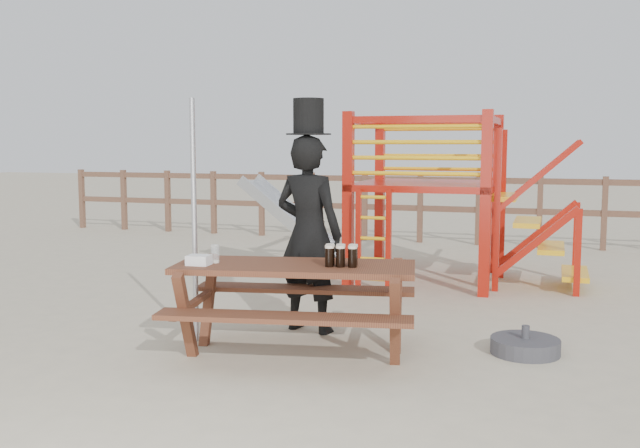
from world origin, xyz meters
The scene contains 10 objects.
ground centered at (0.00, 0.00, 0.00)m, with size 60.00×60.00×0.00m, color #BDB093.
back_fence centered at (0.00, 7.00, 0.74)m, with size 15.09×0.09×1.20m.
playground_fort centered at (0.12, 3.58, 1.07)m, with size 4.71×1.84×2.10m.
picnic_table centered at (-0.25, 0.04, 0.47)m, with size 2.15×1.67×0.75m.
man_with_hat centered at (-0.39, 0.78, 0.95)m, with size 0.73×0.55×2.13m.
metal_pole centered at (-1.22, 0.14, 1.05)m, with size 0.05×0.05×2.11m, color #B2B2B7.
parasol_base centered at (1.54, 0.64, 0.07)m, with size 0.56×0.56×0.24m.
paper_bag centered at (-0.97, -0.24, 0.79)m, with size 0.18×0.14×0.08m, color white.
stout_pints centered at (0.13, 0.07, 0.84)m, with size 0.27×0.19×0.17m.
empty_glasses centered at (-0.90, -0.10, 0.82)m, with size 0.07×0.07×0.15m.
Camera 1 is at (1.73, -5.31, 1.72)m, focal length 40.00 mm.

